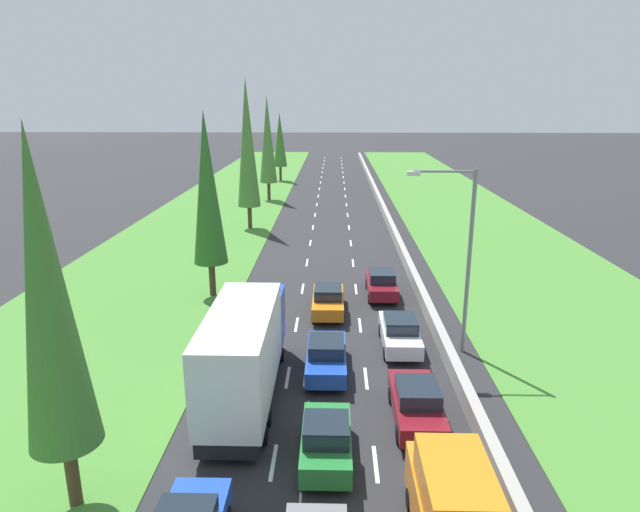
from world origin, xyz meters
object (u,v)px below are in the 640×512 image
object	(u,v)px
poplar_tree_fifth	(280,140)
poplar_tree_second	(207,189)
maroon_sedan_right_lane_fourth	(381,283)
blue_sedan_centre_lane	(326,356)
poplar_tree_nearest	(47,295)
poplar_tree_third	(247,144)
orange_van_right_lane	(453,508)
white_box_truck_left_lane	(245,351)
street_light_mast	(462,249)
orange_sedan_centre_lane	(328,300)
poplar_tree_fourth	(268,140)
green_hatchback_centre_lane	(326,440)
white_sedan_right_lane	(400,332)
maroon_sedan_right_lane	(417,403)

from	to	relation	value
poplar_tree_fifth	poplar_tree_second	bearing A→B (deg)	-89.40
maroon_sedan_right_lane_fourth	blue_sedan_centre_lane	bearing A→B (deg)	-107.89
poplar_tree_nearest	poplar_tree_third	distance (m)	37.61
orange_van_right_lane	poplar_tree_second	bearing A→B (deg)	118.18
white_box_truck_left_lane	street_light_mast	xyz separation A→B (m)	(9.61, 4.77, 3.05)
poplar_tree_fifth	orange_sedan_centre_lane	bearing A→B (deg)	-81.72
poplar_tree_fifth	street_light_mast	size ratio (longest dim) A/B	1.12
poplar_tree_fourth	green_hatchback_centre_lane	bearing A→B (deg)	-81.29
green_hatchback_centre_lane	maroon_sedan_right_lane_fourth	world-z (taller)	green_hatchback_centre_lane
poplar_tree_second	poplar_tree_third	distance (m)	18.92
maroon_sedan_right_lane_fourth	orange_sedan_centre_lane	size ratio (longest dim) A/B	1.00
white_sedan_right_lane	street_light_mast	bearing A→B (deg)	-7.46
poplar_tree_nearest	street_light_mast	world-z (taller)	poplar_tree_nearest
orange_van_right_lane	white_box_truck_left_lane	world-z (taller)	white_box_truck_left_lane
white_sedan_right_lane	blue_sedan_centre_lane	size ratio (longest dim) A/B	1.00
blue_sedan_centre_lane	poplar_tree_fourth	distance (m)	45.52
poplar_tree_nearest	poplar_tree_third	world-z (taller)	poplar_tree_third
street_light_mast	blue_sedan_centre_lane	bearing A→B (deg)	-159.56
maroon_sedan_right_lane_fourth	orange_van_right_lane	bearing A→B (deg)	-89.41
maroon_sedan_right_lane	poplar_tree_third	xyz separation A→B (m)	(-11.27, 32.82, 7.23)
maroon_sedan_right_lane	white_sedan_right_lane	world-z (taller)	same
green_hatchback_centre_lane	maroon_sedan_right_lane	bearing A→B (deg)	36.46
poplar_tree_second	orange_van_right_lane	bearing A→B (deg)	-61.82
orange_sedan_centre_lane	poplar_tree_second	distance (m)	9.85
poplar_tree_fifth	green_hatchback_centre_lane	bearing A→B (deg)	-83.30
green_hatchback_centre_lane	white_box_truck_left_lane	bearing A→B (deg)	129.74
white_sedan_right_lane	poplar_tree_third	size ratio (longest dim) A/B	0.32
white_sedan_right_lane	poplar_tree_fifth	bearing A→B (deg)	101.11
orange_sedan_centre_lane	poplar_tree_fourth	world-z (taller)	poplar_tree_fourth
orange_van_right_lane	maroon_sedan_right_lane	bearing A→B (deg)	90.30
blue_sedan_centre_lane	poplar_tree_nearest	world-z (taller)	poplar_tree_nearest
white_box_truck_left_lane	poplar_tree_second	xyz separation A→B (m)	(-4.06, 12.44, 4.60)
white_box_truck_left_lane	maroon_sedan_right_lane	bearing A→B (deg)	-12.58
maroon_sedan_right_lane_fourth	poplar_tree_second	distance (m)	12.22
orange_sedan_centre_lane	blue_sedan_centre_lane	bearing A→B (deg)	-89.95
white_sedan_right_lane	poplar_tree_fourth	world-z (taller)	poplar_tree_fourth
poplar_tree_nearest	poplar_tree_second	size ratio (longest dim) A/B	1.01
green_hatchback_centre_lane	white_sedan_right_lane	xyz separation A→B (m)	(3.53, 9.16, -0.02)
blue_sedan_centre_lane	poplar_tree_fifth	distance (m)	61.91
poplar_tree_nearest	poplar_tree_fourth	xyz separation A→B (m)	(-0.14, 53.09, 0.43)
green_hatchback_centre_lane	poplar_tree_third	world-z (taller)	poplar_tree_third
maroon_sedan_right_lane_fourth	poplar_tree_third	bearing A→B (deg)	120.82
orange_sedan_centre_lane	poplar_tree_third	world-z (taller)	poplar_tree_third
maroon_sedan_right_lane_fourth	poplar_tree_fourth	world-z (taller)	poplar_tree_fourth
orange_sedan_centre_lane	street_light_mast	size ratio (longest dim) A/B	0.50
orange_van_right_lane	poplar_tree_fourth	world-z (taller)	poplar_tree_fourth
poplar_tree_second	maroon_sedan_right_lane	bearing A→B (deg)	-52.17
poplar_tree_fifth	maroon_sedan_right_lane	bearing A→B (deg)	-80.10
green_hatchback_centre_lane	orange_van_right_lane	bearing A→B (deg)	-47.80
white_sedan_right_lane	white_box_truck_left_lane	xyz separation A→B (m)	(-6.89, -5.13, 1.37)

